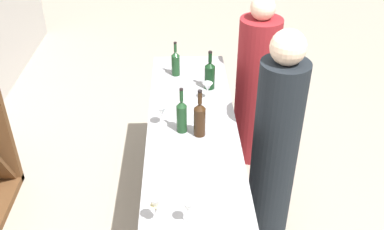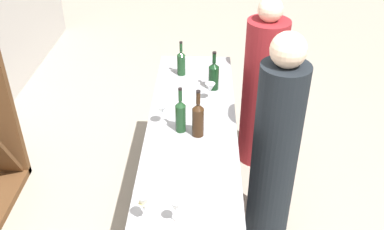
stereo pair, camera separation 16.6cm
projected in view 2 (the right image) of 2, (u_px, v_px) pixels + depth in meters
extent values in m
plane|color=#9E9384|center=(192.00, 218.00, 3.56)|extent=(12.00, 12.00, 0.00)
cube|color=slate|center=(192.00, 176.00, 3.31)|extent=(2.00, 0.53, 0.91)
cube|color=#99999E|center=(192.00, 124.00, 3.05)|extent=(2.08, 0.61, 0.05)
cylinder|color=#331E0F|center=(198.00, 122.00, 2.85)|extent=(0.08, 0.08, 0.20)
cone|color=#331E0F|center=(198.00, 106.00, 2.78)|extent=(0.08, 0.08, 0.04)
cylinder|color=#331E0F|center=(198.00, 98.00, 2.75)|extent=(0.03, 0.03, 0.08)
cylinder|color=black|center=(198.00, 91.00, 2.72)|extent=(0.03, 0.03, 0.01)
cylinder|color=#193D1E|center=(181.00, 118.00, 2.89)|extent=(0.07, 0.07, 0.20)
cone|color=#193D1E|center=(180.00, 103.00, 2.83)|extent=(0.07, 0.07, 0.04)
cylinder|color=#193D1E|center=(180.00, 95.00, 2.79)|extent=(0.02, 0.02, 0.08)
cylinder|color=black|center=(180.00, 89.00, 2.77)|extent=(0.03, 0.03, 0.01)
cylinder|color=black|center=(214.00, 78.00, 3.37)|extent=(0.08, 0.08, 0.19)
cone|color=black|center=(214.00, 65.00, 3.31)|extent=(0.08, 0.08, 0.04)
cylinder|color=black|center=(214.00, 58.00, 3.28)|extent=(0.03, 0.03, 0.08)
cylinder|color=black|center=(214.00, 53.00, 3.26)|extent=(0.03, 0.03, 0.01)
cylinder|color=#193D1E|center=(181.00, 65.00, 3.58)|extent=(0.07, 0.07, 0.17)
cone|color=#193D1E|center=(181.00, 53.00, 3.52)|extent=(0.07, 0.07, 0.03)
cylinder|color=#193D1E|center=(181.00, 47.00, 3.49)|extent=(0.02, 0.02, 0.07)
cylinder|color=black|center=(181.00, 42.00, 3.47)|extent=(0.02, 0.02, 0.01)
cylinder|color=white|center=(210.00, 99.00, 3.28)|extent=(0.07, 0.07, 0.00)
cylinder|color=white|center=(210.00, 95.00, 3.26)|extent=(0.01, 0.01, 0.07)
cone|color=white|center=(210.00, 88.00, 3.23)|extent=(0.07, 0.07, 0.07)
cylinder|color=white|center=(176.00, 222.00, 2.25)|extent=(0.06, 0.06, 0.00)
cylinder|color=white|center=(176.00, 217.00, 2.23)|extent=(0.01, 0.01, 0.07)
cone|color=white|center=(176.00, 206.00, 2.19)|extent=(0.06, 0.06, 0.07)
cylinder|color=white|center=(162.00, 123.00, 3.01)|extent=(0.06, 0.06, 0.00)
cylinder|color=white|center=(162.00, 118.00, 2.99)|extent=(0.01, 0.01, 0.08)
cone|color=white|center=(161.00, 109.00, 2.95)|extent=(0.08, 0.08, 0.07)
cylinder|color=white|center=(145.00, 219.00, 2.26)|extent=(0.07, 0.07, 0.00)
cylinder|color=white|center=(145.00, 214.00, 2.24)|extent=(0.01, 0.01, 0.08)
cone|color=white|center=(144.00, 202.00, 2.19)|extent=(0.06, 0.06, 0.08)
cone|color=beige|center=(144.00, 205.00, 2.21)|extent=(0.05, 0.05, 0.04)
cylinder|color=black|center=(274.00, 157.00, 3.08)|extent=(0.38, 0.38, 1.44)
sphere|color=beige|center=(289.00, 50.00, 2.63)|extent=(0.23, 0.23, 0.23)
cylinder|color=maroon|center=(262.00, 95.00, 3.87)|extent=(0.47, 0.47, 1.38)
sphere|color=beige|center=(271.00, 10.00, 3.44)|extent=(0.20, 0.20, 0.20)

